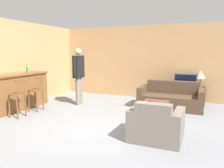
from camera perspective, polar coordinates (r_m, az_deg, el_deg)
ground_plane at (r=5.03m, az=-2.17°, el=-10.97°), size 24.00×24.00×0.00m
wall_back at (r=8.02m, az=8.63°, el=5.66°), size 9.40×0.08×2.60m
wall_left at (r=7.67m, az=-20.52°, el=5.11°), size 0.08×8.47×2.60m
bar_counter at (r=6.74m, az=-24.77°, el=-2.11°), size 0.55×2.48×1.05m
bar_chair_near at (r=6.08m, az=-23.50°, el=-3.08°), size 0.39×0.39×0.98m
bar_chair_mid at (r=6.55m, az=-19.21°, el=-2.08°), size 0.41×0.41×0.98m
couch_far at (r=6.76m, az=15.08°, el=-3.70°), size 1.85×0.85×0.79m
armchair_near at (r=4.29m, az=11.40°, el=-10.58°), size 0.96×0.81×0.77m
coffee_table at (r=5.54m, az=10.91°, el=-5.54°), size 0.62×0.90×0.41m
tv_unit at (r=7.54m, az=18.60°, el=-2.75°), size 1.19×0.54×0.54m
tv at (r=7.46m, az=18.78°, el=0.97°), size 0.69×0.41×0.45m
bottle at (r=7.07m, az=-21.29°, el=3.72°), size 0.07×0.07×0.24m
book_on_table at (r=5.66m, az=10.40°, el=-4.44°), size 0.20×0.19×0.03m
table_lamp at (r=7.42m, az=22.13°, el=2.19°), size 0.30×0.30×0.55m
person_by_window at (r=6.93m, az=-8.70°, el=2.82°), size 0.20×0.58×1.77m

